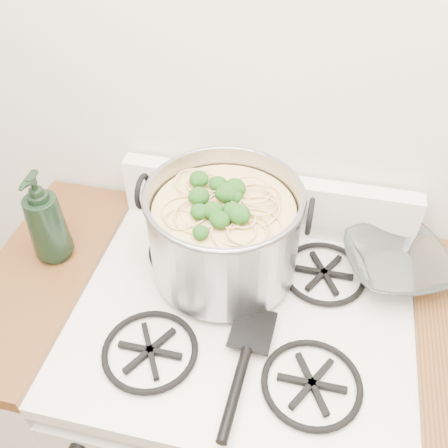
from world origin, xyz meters
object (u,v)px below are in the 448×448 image
Objects in this scene: spatula at (253,327)px; bottle at (45,217)px; gas_range at (238,410)px; glass_bowl at (394,268)px; stock_pot at (224,232)px.

spatula is 0.54m from bottle.
glass_bowl is (0.33, 0.19, 0.50)m from gas_range.
spatula is 3.24× the size of glass_bowl.
glass_bowl is at bearing 7.64° from bottle.
glass_bowl reaches higher than spatula.
spatula is at bearing -59.16° from stock_pot.
gas_range is 0.63m from glass_bowl.
stock_pot is 0.42m from bottle.
glass_bowl is at bearing 29.39° from gas_range.
spatula is 1.25× the size of bottle.
bottle is at bearing 172.84° from gas_range.
glass_bowl reaches higher than gas_range.
spatula is (0.10, -0.17, -0.10)m from stock_pot.
spatula is at bearing -140.77° from glass_bowl.
bottle is (-0.82, -0.12, 0.11)m from glass_bowl.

